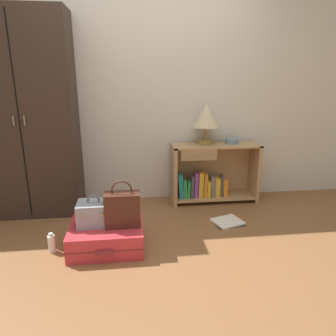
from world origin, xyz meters
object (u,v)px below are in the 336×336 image
open_book_on_floor (228,222)px  table_lamp (206,117)px  train_case (94,213)px  wardrobe (26,117)px  bowl (232,141)px  bottle (52,243)px  suitcase_large (107,236)px  bookshelf (211,174)px  handbag (122,209)px

open_book_on_floor → table_lamp: bearing=99.5°
train_case → table_lamp: bearing=38.4°
wardrobe → bowl: 2.23m
wardrobe → bottle: bearing=-68.7°
suitcase_large → open_book_on_floor: (1.19, 0.33, -0.10)m
wardrobe → suitcase_large: (0.81, -0.87, -0.93)m
table_lamp → train_case: size_ratio=1.62×
wardrobe → open_book_on_floor: bearing=-15.1°
table_lamp → open_book_on_floor: 1.18m
wardrobe → table_lamp: (1.90, 0.10, -0.04)m
bookshelf → handbag: bookshelf is taller
suitcase_large → train_case: train_case is taller
wardrobe → open_book_on_floor: wardrobe is taller
wardrobe → train_case: wardrobe is taller
table_lamp → train_case: table_lamp is taller
train_case → bottle: 0.44m
wardrobe → bowl: size_ratio=13.45×
table_lamp → suitcase_large: bearing=-138.3°
suitcase_large → open_book_on_floor: size_ratio=1.84×
bookshelf → table_lamp: bearing=161.0°
bowl → bookshelf: bearing=-175.7°
bookshelf → open_book_on_floor: bookshelf is taller
handbag → bookshelf: bearing=43.7°
table_lamp → bowl: bearing=-1.4°
train_case → open_book_on_floor: (1.29, 0.30, -0.31)m
open_book_on_floor → handbag: bearing=-161.1°
train_case → open_book_on_floor: bearing=13.2°
table_lamp → handbag: size_ratio=1.12×
wardrobe → open_book_on_floor: size_ratio=6.00×
bowl → open_book_on_floor: bowl is taller
bookshelf → table_lamp: table_lamp is taller
suitcase_large → bottle: bearing=-176.6°
wardrobe → bookshelf: wardrobe is taller
wardrobe → open_book_on_floor: 2.32m
suitcase_large → bookshelf: bearing=39.1°
wardrobe → bottle: size_ratio=11.83×
train_case → bookshelf: bearing=36.0°
suitcase_large → open_book_on_floor: 1.24m
bowl → bottle: bowl is taller
bookshelf → train_case: 1.55m
train_case → handbag: size_ratio=0.69×
train_case → bottle: (-0.36, -0.06, -0.23)m
table_lamp → open_book_on_floor: size_ratio=1.32×
wardrobe → bookshelf: size_ratio=2.06×
train_case → wardrobe: bearing=130.4°
wardrobe → table_lamp: size_ratio=4.55×
table_lamp → bottle: size_ratio=2.60×
suitcase_large → wardrobe: bearing=132.9°
suitcase_large → bottle: size_ratio=3.62×
bowl → table_lamp: bearing=178.6°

